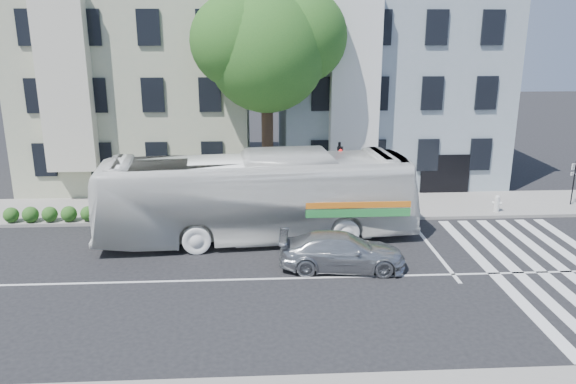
{
  "coord_description": "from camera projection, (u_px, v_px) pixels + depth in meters",
  "views": [
    {
      "loc": [
        -0.52,
        -18.25,
        8.53
      ],
      "look_at": [
        0.67,
        2.77,
        2.4
      ],
      "focal_mm": 35.0,
      "sensor_mm": 36.0,
      "label": 1
    }
  ],
  "objects": [
    {
      "name": "far_sign_pole",
      "position": [
        574.0,
        176.0,
        27.5
      ],
      "size": [
        0.38,
        0.23,
        2.23
      ],
      "rotation": [
        0.0,
        0.0,
        0.43
      ],
      "color": "black",
      "rests_on": "sidewalk_far"
    },
    {
      "name": "bus",
      "position": [
        257.0,
        197.0,
        23.28
      ],
      "size": [
        4.23,
        13.36,
        3.66
      ],
      "primitive_type": "imported",
      "rotation": [
        0.0,
        0.0,
        1.66
      ],
      "color": "white",
      "rests_on": "ground"
    },
    {
      "name": "traffic_signal",
      "position": [
        339.0,
        171.0,
        25.1
      ],
      "size": [
        0.38,
        0.51,
        3.71
      ],
      "rotation": [
        0.0,
        0.0,
        -0.32
      ],
      "color": "black",
      "rests_on": "ground"
    },
    {
      "name": "building_left",
      "position": [
        144.0,
        84.0,
        32.37
      ],
      "size": [
        12.0,
        10.0,
        11.0
      ],
      "primitive_type": "cube",
      "color": "#A7AE92",
      "rests_on": "ground"
    },
    {
      "name": "sidewalk_far",
      "position": [
        268.0,
        208.0,
        27.55
      ],
      "size": [
        80.0,
        4.0,
        0.15
      ],
      "primitive_type": "cube",
      "color": "gray",
      "rests_on": "ground"
    },
    {
      "name": "street_tree",
      "position": [
        268.0,
        45.0,
        26.09
      ],
      "size": [
        7.3,
        5.9,
        11.1
      ],
      "color": "#2D2116",
      "rests_on": "ground"
    },
    {
      "name": "sedan",
      "position": [
        342.0,
        251.0,
        20.61
      ],
      "size": [
        2.28,
        4.77,
        1.34
      ],
      "primitive_type": "imported",
      "rotation": [
        0.0,
        0.0,
        1.48
      ],
      "color": "#B6B9BD",
      "rests_on": "ground"
    },
    {
      "name": "building_right",
      "position": [
        383.0,
        82.0,
        33.13
      ],
      "size": [
        12.0,
        10.0,
        11.0
      ],
      "primitive_type": "cube",
      "color": "#899AA3",
      "rests_on": "ground"
    },
    {
      "name": "fire_hydrant",
      "position": [
        497.0,
        203.0,
        26.66
      ],
      "size": [
        0.46,
        0.3,
        0.81
      ],
      "rotation": [
        0.0,
        0.0,
        -0.37
      ],
      "color": "silver",
      "rests_on": "sidewalk_far"
    },
    {
      "name": "ground",
      "position": [
        274.0,
        279.0,
        19.91
      ],
      "size": [
        120.0,
        120.0,
        0.0
      ],
      "primitive_type": "plane",
      "color": "black",
      "rests_on": "ground"
    },
    {
      "name": "hedge",
      "position": [
        107.0,
        213.0,
        25.41
      ],
      "size": [
        8.54,
        1.58,
        0.7
      ],
      "primitive_type": null,
      "rotation": [
        0.0,
        0.0,
        0.09
      ],
      "color": "#225E1E",
      "rests_on": "sidewalk_far"
    }
  ]
}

